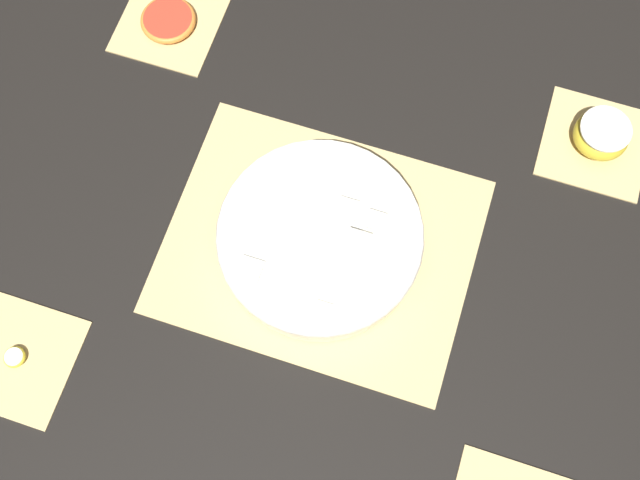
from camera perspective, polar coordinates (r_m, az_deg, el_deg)
name	(u,v)px	position (r m, az deg, el deg)	size (l,w,h in m)	color
ground_plane	(320,246)	(1.07, 0.00, -0.46)	(6.00, 6.00, 0.00)	black
bamboo_mat_center	(320,245)	(1.06, 0.00, -0.41)	(0.43, 0.34, 0.01)	#D6B775
coaster_mat_near_left	(595,143)	(1.20, 20.22, 6.94)	(0.15, 0.15, 0.01)	#D6B775
coaster_mat_near_right	(169,23)	(1.26, -11.41, 15.88)	(0.15, 0.15, 0.01)	#D6B775
coaster_mat_far_right	(17,358)	(1.10, -22.11, -8.33)	(0.15, 0.15, 0.01)	#D6B775
fruit_salad_bowl	(321,237)	(1.03, 0.04, 0.19)	(0.29, 0.29, 0.06)	silver
apple_half	(601,135)	(1.18, 20.64, 7.49)	(0.08, 0.08, 0.04)	gold
banana_coin_single	(15,357)	(1.10, -22.25, -8.26)	(0.03, 0.03, 0.01)	#F7EFC6
grapefruit_slice	(168,20)	(1.25, -11.49, 16.11)	(0.09, 0.09, 0.01)	red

